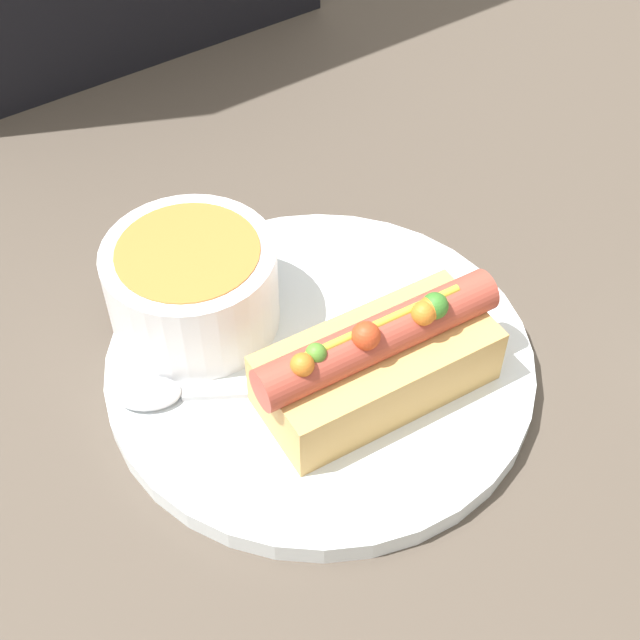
{
  "coord_description": "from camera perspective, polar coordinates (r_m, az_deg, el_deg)",
  "views": [
    {
      "loc": [
        -0.21,
        -0.3,
        0.44
      ],
      "look_at": [
        0.0,
        0.0,
        0.05
      ],
      "focal_mm": 50.0,
      "sensor_mm": 36.0,
      "label": 1
    }
  ],
  "objects": [
    {
      "name": "soup_bowl",
      "position": [
        0.56,
        -8.19,
        2.38
      ],
      "size": [
        0.11,
        0.11,
        0.06
      ],
      "color": "white",
      "rests_on": "dinner_plate"
    },
    {
      "name": "spoon",
      "position": [
        0.54,
        -8.25,
        -4.6
      ],
      "size": [
        0.15,
        0.1,
        0.01
      ],
      "rotation": [
        0.0,
        0.0,
        2.6
      ],
      "color": "#B7B7BC",
      "rests_on": "dinner_plate"
    },
    {
      "name": "hot_dog",
      "position": [
        0.52,
        3.7,
        -2.56
      ],
      "size": [
        0.16,
        0.07,
        0.07
      ],
      "rotation": [
        0.0,
        0.0,
        -0.07
      ],
      "color": "tan",
      "rests_on": "dinner_plate"
    },
    {
      "name": "ground_plane",
      "position": [
        0.57,
        0.0,
        -3.21
      ],
      "size": [
        4.0,
        4.0,
        0.0
      ],
      "primitive_type": "plane",
      "color": "#4C4238"
    },
    {
      "name": "dinner_plate",
      "position": [
        0.57,
        0.0,
        -2.74
      ],
      "size": [
        0.27,
        0.27,
        0.01
      ],
      "color": "white",
      "rests_on": "ground_plane"
    }
  ]
}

